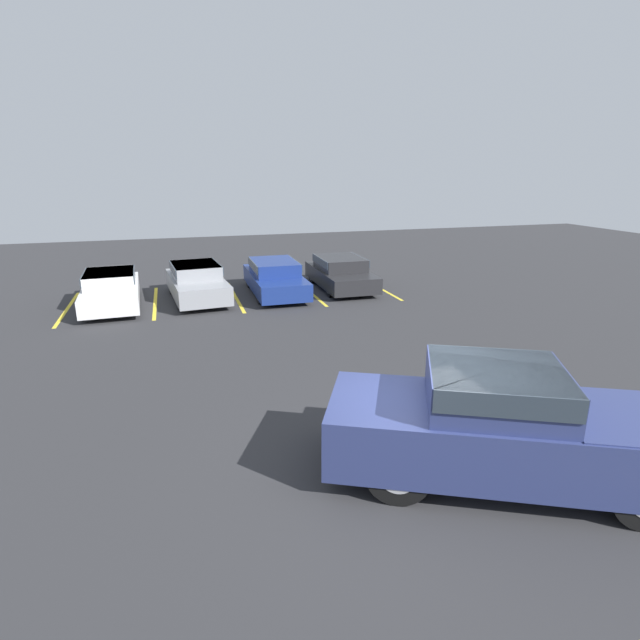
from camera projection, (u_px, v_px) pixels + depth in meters
name	position (u px, v px, depth m)	size (l,w,h in m)	color
ground_plane	(417.00, 471.00, 7.93)	(60.00, 60.00, 0.00)	#2D2D30
stall_stripe_a	(68.00, 308.00, 17.14)	(0.12, 4.72, 0.01)	yellow
stall_stripe_b	(155.00, 302.00, 17.93)	(0.12, 4.72, 0.01)	yellow
stall_stripe_c	(235.00, 297.00, 18.72)	(0.12, 4.72, 0.01)	yellow
stall_stripe_d	(309.00, 291.00, 19.51)	(0.12, 4.72, 0.01)	yellow
stall_stripe_e	(377.00, 287.00, 20.30)	(0.12, 4.72, 0.01)	yellow
pickup_truck	(511.00, 427.00, 7.45)	(5.73, 4.12, 1.83)	navy
parked_sedan_a	(111.00, 288.00, 17.23)	(2.00, 4.42, 1.22)	silver
parked_sedan_b	(197.00, 281.00, 18.15)	(2.15, 4.36, 1.31)	gray
parked_sedan_c	(275.00, 276.00, 18.99)	(1.86, 4.53, 1.27)	navy
parked_sedan_d	(340.00, 272.00, 19.89)	(1.91, 4.31, 1.25)	#232326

